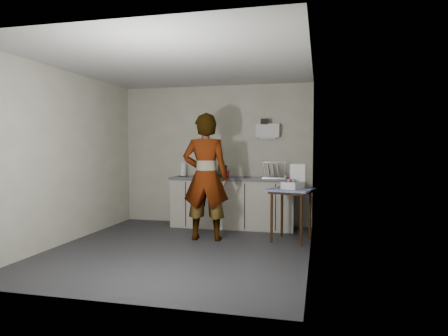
% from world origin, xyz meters
% --- Properties ---
extents(ground, '(4.00, 4.00, 0.00)m').
position_xyz_m(ground, '(0.00, 0.00, 0.00)').
color(ground, '#2A2A2F').
rests_on(ground, ground).
extents(wall_back, '(3.60, 0.02, 2.60)m').
position_xyz_m(wall_back, '(0.00, 1.99, 1.30)').
color(wall_back, '#B6B29E').
rests_on(wall_back, ground).
extents(wall_right, '(0.02, 4.00, 2.60)m').
position_xyz_m(wall_right, '(1.79, 0.00, 1.30)').
color(wall_right, '#B6B29E').
rests_on(wall_right, ground).
extents(wall_left, '(0.02, 4.00, 2.60)m').
position_xyz_m(wall_left, '(-1.79, 0.00, 1.30)').
color(wall_left, '#B6B29E').
rests_on(wall_left, ground).
extents(ceiling, '(3.60, 4.00, 0.01)m').
position_xyz_m(ceiling, '(0.00, 0.00, 2.60)').
color(ceiling, silver).
rests_on(ceiling, wall_back).
extents(kitchen_counter, '(2.24, 0.62, 0.91)m').
position_xyz_m(kitchen_counter, '(0.40, 1.70, 0.43)').
color(kitchen_counter, black).
rests_on(kitchen_counter, ground).
extents(wall_shelf, '(0.42, 0.18, 0.37)m').
position_xyz_m(wall_shelf, '(1.00, 1.92, 1.75)').
color(wall_shelf, white).
rests_on(wall_shelf, ground).
extents(side_table, '(0.76, 0.76, 0.81)m').
position_xyz_m(side_table, '(1.50, 0.86, 0.71)').
color(side_table, '#361B0C').
rests_on(side_table, ground).
extents(standing_man, '(0.76, 0.54, 1.97)m').
position_xyz_m(standing_man, '(0.19, 0.65, 0.99)').
color(standing_man, '#B2A593').
rests_on(standing_man, ground).
extents(soap_bottle, '(0.17, 0.17, 0.32)m').
position_xyz_m(soap_bottle, '(0.20, 1.60, 1.07)').
color(soap_bottle, black).
rests_on(soap_bottle, kitchen_counter).
extents(soda_can, '(0.06, 0.06, 0.12)m').
position_xyz_m(soda_can, '(0.30, 1.69, 0.97)').
color(soda_can, red).
rests_on(soda_can, kitchen_counter).
extents(dark_bottle, '(0.06, 0.06, 0.21)m').
position_xyz_m(dark_bottle, '(0.24, 1.78, 1.02)').
color(dark_bottle, black).
rests_on(dark_bottle, kitchen_counter).
extents(paper_towel, '(0.14, 0.14, 0.26)m').
position_xyz_m(paper_towel, '(-0.51, 1.61, 1.03)').
color(paper_towel, black).
rests_on(paper_towel, kitchen_counter).
extents(dish_rack, '(0.41, 0.31, 0.29)m').
position_xyz_m(dish_rack, '(1.15, 1.68, 0.97)').
color(dish_rack, silver).
rests_on(dish_rack, kitchen_counter).
extents(bakery_box, '(0.37, 0.37, 0.38)m').
position_xyz_m(bakery_box, '(1.53, 0.85, 0.90)').
color(bakery_box, white).
rests_on(bakery_box, side_table).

